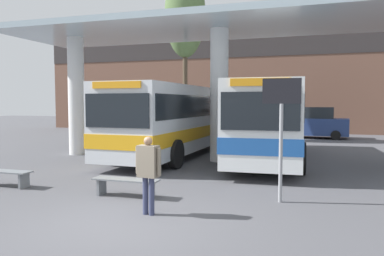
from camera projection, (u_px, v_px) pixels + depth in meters
ground_plane at (126, 220)px, 7.62m from camera, size 100.00×100.00×0.00m
townhouse_backdrop at (265, 74)px, 30.23m from camera, size 40.00×0.58×8.06m
station_canopy at (219, 44)px, 15.05m from camera, size 18.51×5.43×5.61m
transit_bus_left_bay at (176, 117)px, 16.92m from camera, size 2.99×10.48×3.11m
transit_bus_center_bay at (270, 118)px, 15.78m from camera, size 3.07×10.67×3.12m
waiting_bench_near_pillar at (6, 175)px, 10.67m from camera, size 1.58×0.44×0.46m
waiting_bench_mid_platform at (126, 183)px, 9.53m from camera, size 1.74×0.44×0.46m
info_sign_platform at (281, 114)px, 8.88m from camera, size 0.90×0.09×2.97m
pedestrian_waiting at (148, 167)px, 7.94m from camera, size 0.62×0.30×1.68m
poplar_tree_behind_left at (185, 14)px, 23.67m from camera, size 2.58×2.58×10.93m
parked_car_street at (315, 123)px, 25.34m from camera, size 4.33×2.27×2.11m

